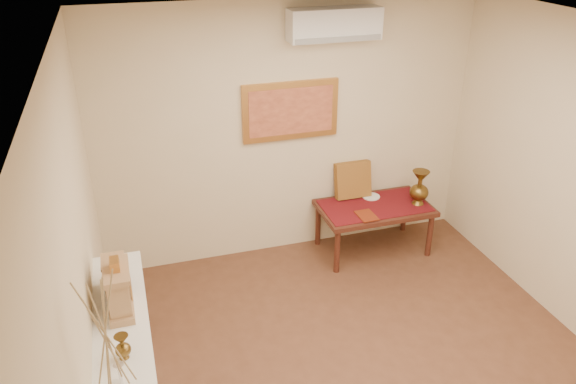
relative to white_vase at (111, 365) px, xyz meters
name	(u,v)px	position (x,y,z in m)	size (l,w,h in m)	color
ceiling	(405,46)	(1.83, 0.83, 1.19)	(4.50, 4.50, 0.00)	white
wall_back	(290,133)	(1.83, 3.08, -0.16)	(4.00, 0.02, 2.70)	beige
wall_left	(82,295)	(-0.17, 0.83, -0.16)	(0.02, 4.50, 2.70)	beige
white_vase	(111,365)	(0.00, 0.00, 0.00)	(0.20, 0.20, 1.06)	silver
candlestick	(121,379)	(0.00, 0.36, -0.43)	(0.10, 0.10, 0.20)	silver
brass_urn_small	(122,344)	(0.02, 0.64, -0.42)	(0.10, 0.10, 0.22)	brown
table_cloth	(375,206)	(2.68, 2.71, -0.96)	(1.14, 0.59, 0.01)	maroon
brass_urn_tall	(420,184)	(3.15, 2.62, -0.72)	(0.21, 0.21, 0.47)	brown
plate	(371,196)	(2.73, 2.91, -0.95)	(0.20, 0.20, 0.01)	silver
menu	(367,216)	(2.50, 2.52, -0.95)	(0.18, 0.25, 0.01)	maroon
cushion	(353,180)	(2.53, 2.99, -0.75)	(0.40, 0.10, 0.40)	maroon
mantel_clock	(119,289)	(0.03, 1.11, -0.36)	(0.17, 0.36, 0.41)	tan
wooden_chest	(115,274)	(0.00, 1.38, -0.41)	(0.16, 0.21, 0.24)	tan
low_table	(374,211)	(2.68, 2.71, -1.03)	(1.20, 0.70, 0.55)	#492016
painting	(291,111)	(1.83, 3.05, 0.09)	(1.00, 0.06, 0.60)	#BF833D
ac_unit	(334,24)	(2.23, 2.95, 0.94)	(0.90, 0.25, 0.30)	white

